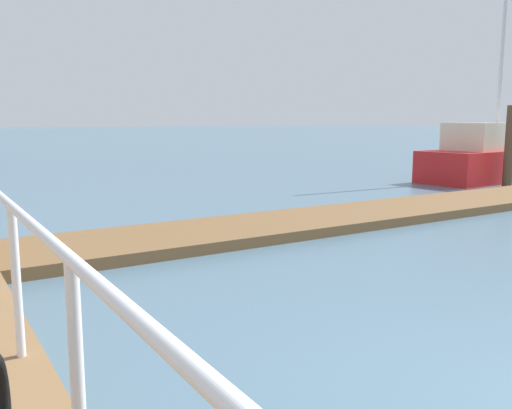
% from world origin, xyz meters
% --- Properties ---
extents(ground_plane, '(300.00, 300.00, 0.00)m').
position_xyz_m(ground_plane, '(0.00, 20.00, 0.00)').
color(ground_plane, slate).
extents(floating_dock, '(15.44, 2.00, 0.18)m').
position_xyz_m(floating_dock, '(4.22, 6.94, 0.09)').
color(floating_dock, brown).
rests_on(floating_dock, ground_plane).
extents(dock_piling_1, '(0.25, 0.25, 1.64)m').
position_xyz_m(dock_piling_1, '(11.17, 10.72, 0.82)').
color(dock_piling_1, brown).
rests_on(dock_piling_1, ground_plane).
extents(dock_piling_3, '(0.28, 0.28, 2.46)m').
position_xyz_m(dock_piling_3, '(11.61, 8.73, 1.23)').
color(dock_piling_3, brown).
rests_on(dock_piling_3, ground_plane).
extents(moored_boat_2, '(6.30, 2.36, 7.84)m').
position_xyz_m(moored_boat_2, '(12.91, 10.16, 0.77)').
color(moored_boat_2, red).
rests_on(moored_boat_2, ground_plane).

